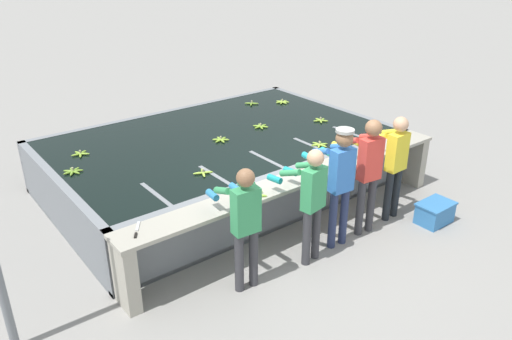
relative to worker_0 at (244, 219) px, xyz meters
name	(u,v)px	position (x,y,z in m)	size (l,w,h in m)	color
ground_plane	(309,238)	(1.35, 0.29, -0.94)	(80.00, 80.00, 0.00)	gray
wash_tank	(220,161)	(1.35, 2.50, -0.50)	(5.47, 3.56, 0.90)	gray
work_ledge	(300,191)	(1.35, 0.51, -0.28)	(5.47, 0.45, 0.90)	#A8A393
worker_0	(244,219)	(0.00, 0.00, 0.00)	(0.45, 0.72, 1.58)	#38383D
worker_1	(311,196)	(0.99, -0.07, 0.00)	(0.48, 0.74, 1.57)	#38383D
worker_2	(340,176)	(1.55, -0.02, 0.10)	(0.44, 0.73, 1.70)	navy
worker_3	(368,166)	(2.10, -0.03, 0.09)	(0.46, 0.74, 1.71)	#38383D
worker_4	(394,159)	(2.73, 0.01, 0.02)	(0.41, 0.71, 1.61)	#1E2328
banana_bunch_floating_0	(321,120)	(3.21, 2.01, -0.03)	(0.28, 0.27, 0.08)	#93BC3D
banana_bunch_floating_1	(80,154)	(-0.77, 3.13, -0.03)	(0.27, 0.28, 0.08)	#8CB738
banana_bunch_floating_2	(252,103)	(2.86, 3.59, -0.03)	(0.22, 0.22, 0.08)	#75A333
banana_bunch_floating_3	(282,102)	(3.41, 3.29, -0.03)	(0.28, 0.28, 0.08)	#9EC642
banana_bunch_floating_4	(261,126)	(2.15, 2.42, -0.03)	(0.28, 0.27, 0.08)	#7FAD33
banana_bunch_floating_5	(320,145)	(2.36, 1.17, -0.03)	(0.27, 0.28, 0.08)	#93BC3D
banana_bunch_floating_6	(203,173)	(0.33, 1.40, -0.03)	(0.27, 0.27, 0.08)	#9EC642
banana_bunch_floating_7	(221,140)	(1.25, 2.31, -0.03)	(0.28, 0.28, 0.08)	#8CB738
banana_bunch_floating_8	(73,171)	(-1.08, 2.57, -0.03)	(0.28, 0.28, 0.08)	#75A333
banana_bunch_ledge_0	(256,195)	(0.49, 0.41, -0.02)	(0.28, 0.28, 0.08)	#93BC3D
banana_bunch_ledge_1	(315,166)	(1.70, 0.61, -0.02)	(0.28, 0.28, 0.08)	#7FAD33
knife_0	(136,232)	(-1.08, 0.55, -0.03)	(0.21, 0.31, 0.02)	silver
crate	(435,213)	(3.13, -0.53, -0.77)	(0.55, 0.39, 0.32)	#3375B7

